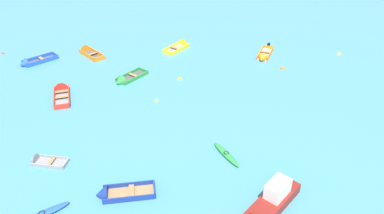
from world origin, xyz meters
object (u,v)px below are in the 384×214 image
Objects in this scene: rowboat_deep_blue_outer_left at (113,194)px; mooring_buoy_outer_edge at (156,101)px; rowboat_blue_outer_right at (31,63)px; rowboat_yellow_near_right at (182,45)px; rowboat_green_near_camera at (124,80)px; mooring_buoy_near_foreground at (282,69)px; rowboat_red_back_row_left at (62,91)px; kayak_green_far_right at (226,154)px; rowboat_orange_near_left at (264,56)px; mooring_buoy_between_boats_left at (3,54)px; rowboat_orange_cluster_outer at (87,52)px; rowboat_grey_foreground_center at (40,161)px; mooring_buoy_far_field at (180,79)px; motor_launch_maroon_midfield_left at (270,203)px; mooring_buoy_trailing at (339,54)px.

rowboat_deep_blue_outer_left is 12.38m from mooring_buoy_outer_edge.
rowboat_blue_outer_right is 17.32m from rowboat_yellow_near_right.
rowboat_green_near_camera is 16.98m from mooring_buoy_near_foreground.
mooring_buoy_outer_edge is at bearing -38.25° from rowboat_blue_outer_right.
rowboat_red_back_row_left is 17.88m from kayak_green_far_right.
rowboat_orange_near_left is 1.08× the size of rowboat_yellow_near_right.
mooring_buoy_near_foreground is at bearing -38.36° from rowboat_yellow_near_right.
rowboat_orange_near_left is at bearing 62.75° from kayak_green_far_right.
rowboat_red_back_row_left is (4.16, -7.28, -0.00)m from rowboat_blue_outer_right.
rowboat_orange_near_left is 8.71× the size of mooring_buoy_near_foreground.
mooring_buoy_between_boats_left is (-12.98, 25.62, -0.19)m from rowboat_deep_blue_outer_left.
rowboat_green_near_camera is 0.93× the size of rowboat_orange_cluster_outer.
rowboat_green_near_camera is at bearing 61.68° from rowboat_grey_foreground_center.
kayak_green_far_right reaches higher than mooring_buoy_far_field.
rowboat_orange_cluster_outer reaches higher than mooring_buoy_near_foreground.
mooring_buoy_outer_edge is (8.85, -2.98, -0.21)m from rowboat_red_back_row_left.
rowboat_yellow_near_right is 21.08m from mooring_buoy_between_boats_left.
rowboat_green_near_camera is 0.96× the size of rowboat_deep_blue_outer_left.
rowboat_deep_blue_outer_left is at bearing -39.16° from rowboat_grey_foreground_center.
rowboat_blue_outer_right is at bearing 141.75° from mooring_buoy_outer_edge.
motor_launch_maroon_midfield_left is (8.73, -19.02, 0.40)m from rowboat_green_near_camera.
rowboat_yellow_near_right is 18.64m from mooring_buoy_trailing.
rowboat_green_near_camera is at bearing -30.11° from rowboat_blue_outer_right.
rowboat_grey_foreground_center is at bearing -96.37° from rowboat_orange_cluster_outer.
mooring_buoy_near_foreground is at bearing -161.78° from mooring_buoy_trailing.
mooring_buoy_between_boats_left is at bearing 171.04° from rowboat_orange_cluster_outer.
rowboat_orange_cluster_outer is (-11.51, 21.24, 0.07)m from kayak_green_far_right.
mooring_buoy_outer_edge is at bearing -18.60° from rowboat_red_back_row_left.
rowboat_blue_outer_right is at bearing -172.95° from rowboat_yellow_near_right.
motor_launch_maroon_midfield_left reaches higher than rowboat_orange_cluster_outer.
rowboat_grey_foreground_center is 8.88× the size of mooring_buoy_between_boats_left.
mooring_buoy_between_boats_left is at bearing 140.58° from mooring_buoy_outer_edge.
mooring_buoy_trailing is at bearing -16.30° from rowboat_yellow_near_right.
rowboat_green_near_camera is at bearing -62.36° from rowboat_orange_cluster_outer.
rowboat_red_back_row_left reaches higher than rowboat_yellow_near_right.
mooring_buoy_trailing is (17.89, -5.23, -0.19)m from rowboat_yellow_near_right.
rowboat_yellow_near_right is at bearing 71.37° from mooring_buoy_outer_edge.
rowboat_orange_cluster_outer is at bearing 139.58° from mooring_buoy_far_field.
kayak_green_far_right is at bearing -61.08° from rowboat_green_near_camera.
rowboat_red_back_row_left is (-5.97, -1.40, 0.04)m from rowboat_green_near_camera.
rowboat_green_near_camera is 16.20m from rowboat_orange_near_left.
rowboat_grey_foreground_center is 0.70× the size of rowboat_red_back_row_left.
kayak_green_far_right is at bearing -137.55° from mooring_buoy_trailing.
rowboat_blue_outer_right is at bearing -161.09° from rowboat_orange_cluster_outer.
rowboat_green_near_camera is 1.01× the size of rowboat_yellow_near_right.
motor_launch_maroon_midfield_left is (18.86, -24.90, 0.36)m from rowboat_blue_outer_right.
kayak_green_far_right is at bearing -47.66° from rowboat_blue_outer_right.
motor_launch_maroon_midfield_left reaches higher than mooring_buoy_far_field.
rowboat_red_back_row_left is (0.38, 10.38, 0.07)m from rowboat_grey_foreground_center.
rowboat_orange_cluster_outer is 9.95m from mooring_buoy_between_boats_left.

